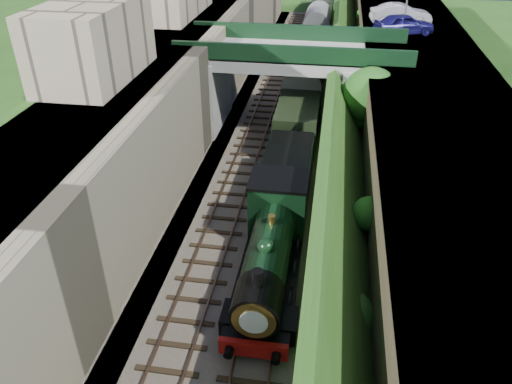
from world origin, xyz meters
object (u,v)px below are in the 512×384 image
road_bridge (299,79)px  tender (287,176)px  car_silver (401,14)px  locomotive (271,250)px  car_blue (404,24)px  tree (372,97)px

road_bridge → tender: 10.31m
car_silver → tender: (-7.25, -18.75, -5.44)m
locomotive → road_bridge: bearing=90.8°
car_blue → tender: (-7.23, -15.37, -5.41)m
car_silver → tender: bearing=153.8°
road_bridge → locomotive: bearing=-89.2°
car_silver → tender: car_silver is taller
tree → tender: 7.95m
road_bridge → car_blue: car_blue is taller
car_silver → locomotive: car_silver is taller
car_blue → locomotive: size_ratio=0.45×
road_bridge → tender: bearing=-88.5°
road_bridge → locomotive: size_ratio=1.56×
tree → locomotive: 14.10m
tree → car_silver: bearing=79.1°
tree → car_silver: car_silver is taller
road_bridge → car_silver: car_silver is taller
locomotive → car_silver: bearing=74.5°
tree → tender: size_ratio=1.10×
road_bridge → tree: size_ratio=2.42×
car_blue → car_silver: 3.38m
road_bridge → tree: (4.97, -4.38, 0.57)m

